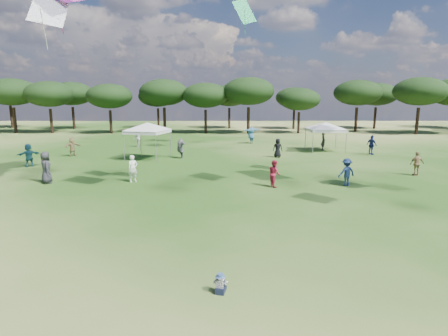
{
  "coord_description": "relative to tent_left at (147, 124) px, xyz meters",
  "views": [
    {
      "loc": [
        -0.36,
        -7.0,
        5.1
      ],
      "look_at": [
        -0.29,
        6.0,
        2.58
      ],
      "focal_mm": 30.0,
      "sensor_mm": 36.0,
      "label": 1
    }
  ],
  "objects": [
    {
      "name": "tent_left",
      "position": [
        0.0,
        0.0,
        0.0
      ],
      "size": [
        5.7,
        5.7,
        3.28
      ],
      "rotation": [
        0.0,
        0.0,
        -0.28
      ],
      "color": "gray",
      "rests_on": "ground"
    },
    {
      "name": "festival_crowd",
      "position": [
        4.4,
        0.55,
        -1.99
      ],
      "size": [
        28.39,
        20.95,
        1.89
      ],
      "color": "#333238",
      "rests_on": "ground"
    },
    {
      "name": "tent_right",
      "position": [
        15.61,
        4.54,
        -0.28
      ],
      "size": [
        6.39,
        6.39,
        2.99
      ],
      "rotation": [
        0.0,
        0.0,
        0.01
      ],
      "color": "gray",
      "rests_on": "ground"
    },
    {
      "name": "tree_line",
      "position": [
        8.74,
        24.29,
        2.57
      ],
      "size": [
        108.78,
        17.63,
        7.77
      ],
      "color": "black",
      "rests_on": "ground"
    },
    {
      "name": "toddler",
      "position": [
        5.94,
        -21.09,
        -2.6
      ],
      "size": [
        0.4,
        0.43,
        0.55
      ],
      "rotation": [
        0.0,
        0.0,
        -0.21
      ],
      "color": "black",
      "rests_on": "ground"
    }
  ]
}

